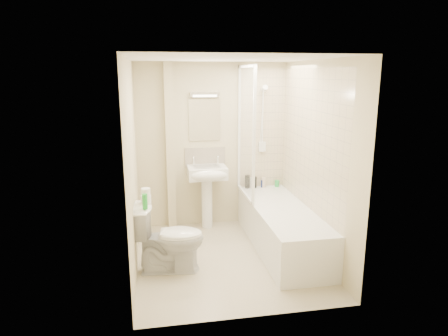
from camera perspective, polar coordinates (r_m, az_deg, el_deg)
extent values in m
plane|color=beige|center=(5.09, 0.56, -12.75)|extent=(2.50, 2.50, 0.00)
cube|color=beige|center=(5.89, -1.68, 3.20)|extent=(2.20, 0.02, 2.40)
cube|color=beige|center=(4.61, -12.96, 0.00)|extent=(0.02, 2.50, 2.40)
cube|color=beige|center=(5.00, 13.07, 1.03)|extent=(0.02, 2.50, 2.40)
cube|color=white|center=(4.57, 0.63, 15.38)|extent=(2.20, 2.50, 0.02)
cube|color=beige|center=(6.00, 5.45, 5.51)|extent=(0.70, 0.01, 1.75)
cube|color=beige|center=(5.14, 12.21, 3.95)|extent=(0.01, 2.10, 1.75)
cube|color=beige|center=(5.78, -7.70, 2.88)|extent=(0.12, 0.12, 2.40)
cube|color=beige|center=(5.90, -2.72, 1.52)|extent=(0.60, 0.02, 0.30)
cube|color=white|center=(5.81, -2.78, 6.84)|extent=(0.46, 0.01, 0.60)
cube|color=silver|center=(5.76, -2.79, 10.47)|extent=(0.42, 0.07, 0.07)
cube|color=white|center=(5.33, 8.19, -8.41)|extent=(0.70, 2.10, 0.55)
cube|color=white|center=(5.25, 8.27, -6.18)|extent=(0.56, 1.96, 0.05)
cube|color=white|center=(5.49, 3.15, 5.08)|extent=(0.01, 0.90, 1.80)
cube|color=white|center=(5.91, 2.19, 5.68)|extent=(0.04, 0.04, 1.80)
cube|color=white|center=(5.06, 4.32, 4.35)|extent=(0.04, 0.04, 1.80)
cube|color=white|center=(5.43, 3.27, 14.30)|extent=(0.04, 0.90, 0.04)
cube|color=white|center=(5.68, 3.04, -3.73)|extent=(0.04, 0.90, 0.03)
cylinder|color=white|center=(5.96, 5.54, 6.67)|extent=(0.02, 0.02, 0.90)
cylinder|color=white|center=(6.03, 5.44, 2.42)|extent=(0.05, 0.05, 0.02)
cylinder|color=white|center=(5.93, 5.64, 10.99)|extent=(0.05, 0.05, 0.02)
cylinder|color=white|center=(5.86, 5.82, 11.25)|extent=(0.08, 0.11, 0.11)
cube|color=white|center=(6.01, 5.47, 3.06)|extent=(0.10, 0.05, 0.14)
cylinder|color=white|center=(5.93, 5.43, 7.12)|extent=(0.01, 0.13, 0.84)
cylinder|color=white|center=(5.92, -2.45, -5.04)|extent=(0.16, 0.16, 0.74)
cube|color=white|center=(5.76, -2.46, -0.61)|extent=(0.55, 0.43, 0.17)
ellipsoid|color=white|center=(5.59, -2.22, -1.02)|extent=(0.55, 0.23, 0.17)
cube|color=silver|center=(5.74, -2.46, 0.01)|extent=(0.38, 0.28, 0.04)
cylinder|color=white|center=(5.81, -4.38, 0.90)|extent=(0.03, 0.03, 0.10)
cylinder|color=white|center=(5.86, -0.86, 1.03)|extent=(0.03, 0.03, 0.10)
sphere|color=white|center=(5.80, -4.39, 1.46)|extent=(0.04, 0.04, 0.04)
sphere|color=white|center=(5.84, -0.87, 1.59)|extent=(0.04, 0.04, 0.04)
cylinder|color=black|center=(6.02, 3.35, -1.97)|extent=(0.07, 0.07, 0.20)
cylinder|color=silver|center=(6.04, 3.99, -2.10)|extent=(0.06, 0.06, 0.16)
cylinder|color=black|center=(6.05, 4.35, -2.04)|extent=(0.07, 0.07, 0.17)
cylinder|color=navy|center=(6.09, 5.51, -2.24)|extent=(0.05, 0.05, 0.11)
cylinder|color=beige|center=(6.09, 5.67, -2.08)|extent=(0.06, 0.06, 0.15)
cylinder|color=green|center=(6.16, 7.57, -2.19)|extent=(0.07, 0.07, 0.10)
imported|color=white|center=(4.69, -7.83, -9.83)|extent=(0.62, 0.88, 0.80)
cylinder|color=white|center=(4.64, -11.08, -4.37)|extent=(0.12, 0.12, 0.09)
cylinder|color=white|center=(4.56, -11.11, -3.46)|extent=(0.10, 0.10, 0.10)
cylinder|color=green|center=(4.42, -11.24, -4.72)|extent=(0.06, 0.06, 0.17)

